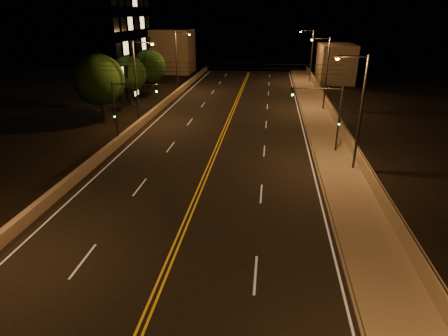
# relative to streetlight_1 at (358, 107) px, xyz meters

# --- Properties ---
(road) EXTENTS (18.00, 120.00, 0.02)m
(road) POSITION_rel_streetlight_1_xyz_m (-11.52, -4.63, -5.30)
(road) COLOR black
(road) RESTS_ON ground
(sidewalk) EXTENTS (3.60, 120.00, 0.30)m
(sidewalk) POSITION_rel_streetlight_1_xyz_m (-0.72, -4.63, -5.16)
(sidewalk) COLOR gray
(sidewalk) RESTS_ON ground
(curb) EXTENTS (0.14, 120.00, 0.15)m
(curb) POSITION_rel_streetlight_1_xyz_m (-2.59, -4.63, -5.23)
(curb) COLOR gray
(curb) RESTS_ON ground
(parapet_wall) EXTENTS (0.30, 120.00, 1.00)m
(parapet_wall) POSITION_rel_streetlight_1_xyz_m (0.93, -4.63, -4.51)
(parapet_wall) COLOR gray
(parapet_wall) RESTS_ON sidewalk
(jersey_barrier) EXTENTS (0.45, 120.00, 0.82)m
(jersey_barrier) POSITION_rel_streetlight_1_xyz_m (-21.18, -4.63, -4.90)
(jersey_barrier) COLOR gray
(jersey_barrier) RESTS_ON ground
(distant_building_right) EXTENTS (6.00, 10.00, 6.70)m
(distant_building_right) POSITION_rel_streetlight_1_xyz_m (4.98, 43.88, -1.96)
(distant_building_right) COLOR gray
(distant_building_right) RESTS_ON ground
(distant_building_left) EXTENTS (8.00, 8.00, 8.76)m
(distant_building_left) POSITION_rel_streetlight_1_xyz_m (-27.52, 51.35, -0.93)
(distant_building_left) COLOR gray
(distant_building_left) RESTS_ON ground
(parapet_rail) EXTENTS (0.06, 120.00, 0.06)m
(parapet_rail) POSITION_rel_streetlight_1_xyz_m (0.93, -4.63, -3.98)
(parapet_rail) COLOR black
(parapet_rail) RESTS_ON parapet_wall
(lane_markings) EXTENTS (17.32, 116.00, 0.00)m
(lane_markings) POSITION_rel_streetlight_1_xyz_m (-11.52, -4.70, -5.28)
(lane_markings) COLOR silver
(lane_markings) RESTS_ON road
(streetlight_1) EXTENTS (2.55, 0.28, 9.19)m
(streetlight_1) POSITION_rel_streetlight_1_xyz_m (0.00, 0.00, 0.00)
(streetlight_1) COLOR #2D2D33
(streetlight_1) RESTS_ON ground
(streetlight_2) EXTENTS (2.55, 0.28, 9.19)m
(streetlight_2) POSITION_rel_streetlight_1_xyz_m (0.00, 20.45, 0.00)
(streetlight_2) COLOR #2D2D33
(streetlight_2) RESTS_ON ground
(streetlight_3) EXTENTS (2.55, 0.28, 9.19)m
(streetlight_3) POSITION_rel_streetlight_1_xyz_m (0.00, 41.18, 0.00)
(streetlight_3) COLOR #2D2D33
(streetlight_3) RESTS_ON ground
(streetlight_5) EXTENTS (2.55, 0.28, 9.19)m
(streetlight_5) POSITION_rel_streetlight_1_xyz_m (-21.45, 11.55, 0.00)
(streetlight_5) COLOR #2D2D33
(streetlight_5) RESTS_ON ground
(streetlight_6) EXTENTS (2.55, 0.28, 9.19)m
(streetlight_6) POSITION_rel_streetlight_1_xyz_m (-21.45, 30.50, 0.00)
(streetlight_6) COLOR #2D2D33
(streetlight_6) RESTS_ON ground
(traffic_signal_right) EXTENTS (5.11, 0.31, 6.10)m
(traffic_signal_right) POSITION_rel_streetlight_1_xyz_m (-1.52, 4.11, -1.45)
(traffic_signal_right) COLOR #2D2D33
(traffic_signal_right) RESTS_ON ground
(traffic_signal_left) EXTENTS (5.11, 0.31, 6.10)m
(traffic_signal_left) POSITION_rel_streetlight_1_xyz_m (-20.32, 4.11, -1.45)
(traffic_signal_left) COLOR #2D2D33
(traffic_signal_left) RESTS_ON ground
(overhead_wires) EXTENTS (22.00, 0.03, 0.83)m
(overhead_wires) POSITION_rel_streetlight_1_xyz_m (-11.52, 4.87, 2.09)
(overhead_wires) COLOR black
(building_tower) EXTENTS (24.00, 15.00, 25.36)m
(building_tower) POSITION_rel_streetlight_1_xyz_m (-37.40, 22.59, 6.80)
(building_tower) COLOR gray
(building_tower) RESTS_ON ground
(tree_0) EXTENTS (5.72, 5.72, 7.75)m
(tree_0) POSITION_rel_streetlight_1_xyz_m (-26.17, 11.89, -0.42)
(tree_0) COLOR black
(tree_0) RESTS_ON ground
(tree_1) EXTENTS (4.88, 4.88, 6.61)m
(tree_1) POSITION_rel_streetlight_1_xyz_m (-26.15, 20.96, -1.14)
(tree_1) COLOR black
(tree_1) RESTS_ON ground
(tree_2) EXTENTS (5.05, 5.05, 6.85)m
(tree_2) POSITION_rel_streetlight_1_xyz_m (-25.45, 28.08, -0.99)
(tree_2) COLOR black
(tree_2) RESTS_ON ground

